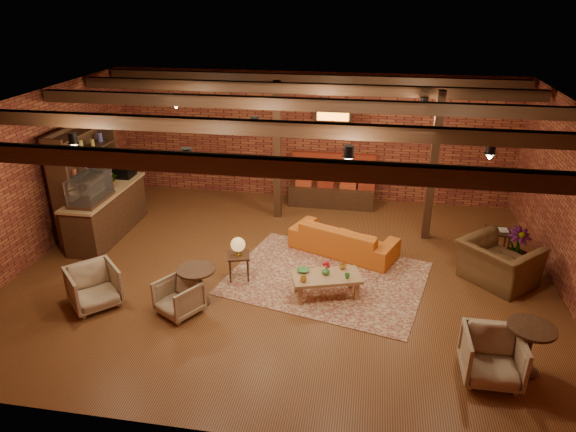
% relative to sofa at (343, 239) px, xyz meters
% --- Properties ---
extents(floor, '(10.00, 10.00, 0.00)m').
position_rel_sofa_xyz_m(floor, '(-1.07, -1.00, -0.32)').
color(floor, '#442211').
rests_on(floor, ground).
extents(ceiling, '(10.00, 8.00, 0.02)m').
position_rel_sofa_xyz_m(ceiling, '(-1.07, -1.00, 2.88)').
color(ceiling, black).
rests_on(ceiling, wall_back).
extents(wall_back, '(10.00, 0.02, 3.20)m').
position_rel_sofa_xyz_m(wall_back, '(-1.07, 3.00, 1.28)').
color(wall_back, maroon).
rests_on(wall_back, ground).
extents(wall_front, '(10.00, 0.02, 3.20)m').
position_rel_sofa_xyz_m(wall_front, '(-1.07, -5.00, 1.28)').
color(wall_front, maroon).
rests_on(wall_front, ground).
extents(wall_left, '(0.02, 8.00, 3.20)m').
position_rel_sofa_xyz_m(wall_left, '(-6.07, -1.00, 1.28)').
color(wall_left, maroon).
rests_on(wall_left, ground).
extents(ceiling_beams, '(9.80, 6.40, 0.22)m').
position_rel_sofa_xyz_m(ceiling_beams, '(-1.07, -1.00, 2.76)').
color(ceiling_beams, black).
rests_on(ceiling_beams, ceiling).
extents(ceiling_pipe, '(9.60, 0.12, 0.12)m').
position_rel_sofa_xyz_m(ceiling_pipe, '(-1.07, 0.60, 2.53)').
color(ceiling_pipe, black).
rests_on(ceiling_pipe, ceiling).
extents(post_left, '(0.16, 0.16, 3.20)m').
position_rel_sofa_xyz_m(post_left, '(-1.67, 1.60, 1.28)').
color(post_left, black).
rests_on(post_left, ground).
extents(post_right, '(0.16, 0.16, 3.20)m').
position_rel_sofa_xyz_m(post_right, '(1.73, 1.00, 1.28)').
color(post_right, black).
rests_on(post_right, ground).
extents(service_counter, '(0.80, 2.50, 1.60)m').
position_rel_sofa_xyz_m(service_counter, '(-5.17, 0.00, 0.48)').
color(service_counter, black).
rests_on(service_counter, ground).
extents(plant_counter, '(0.35, 0.39, 0.30)m').
position_rel_sofa_xyz_m(plant_counter, '(-5.07, 0.20, 0.90)').
color(plant_counter, '#337F33').
rests_on(plant_counter, service_counter).
extents(shelving_hutch, '(0.52, 2.00, 2.40)m').
position_rel_sofa_xyz_m(shelving_hutch, '(-5.57, 0.10, 0.88)').
color(shelving_hutch, black).
rests_on(shelving_hutch, ground).
extents(banquette, '(2.10, 0.70, 1.00)m').
position_rel_sofa_xyz_m(banquette, '(-0.47, 2.55, 0.18)').
color(banquette, maroon).
rests_on(banquette, ground).
extents(service_sign, '(0.86, 0.06, 0.30)m').
position_rel_sofa_xyz_m(service_sign, '(-0.47, 2.10, 2.03)').
color(service_sign, orange).
rests_on(service_sign, ceiling).
extents(ceiling_spotlights, '(6.40, 4.40, 0.28)m').
position_rel_sofa_xyz_m(ceiling_spotlights, '(-1.07, -1.00, 2.54)').
color(ceiling_spotlights, black).
rests_on(ceiling_spotlights, ceiling).
extents(rug, '(4.07, 3.44, 0.01)m').
position_rel_sofa_xyz_m(rug, '(-0.23, -1.09, -0.31)').
color(rug, maroon).
rests_on(rug, floor).
extents(sofa, '(2.33, 1.61, 0.63)m').
position_rel_sofa_xyz_m(sofa, '(0.00, 0.00, 0.00)').
color(sofa, '#C25D1B').
rests_on(sofa, floor).
extents(coffee_table, '(1.32, 0.93, 0.66)m').
position_rel_sofa_xyz_m(coffee_table, '(-0.20, -1.69, 0.05)').
color(coffee_table, olive).
rests_on(coffee_table, floor).
extents(side_table_lamp, '(0.50, 0.50, 0.85)m').
position_rel_sofa_xyz_m(side_table_lamp, '(-1.86, -1.37, 0.33)').
color(side_table_lamp, black).
rests_on(side_table_lamp, floor).
extents(round_table_left, '(0.66, 0.66, 0.68)m').
position_rel_sofa_xyz_m(round_table_left, '(-2.35, -2.30, 0.15)').
color(round_table_left, black).
rests_on(round_table_left, floor).
extents(armchair_a, '(1.06, 1.06, 0.80)m').
position_rel_sofa_xyz_m(armchair_a, '(-4.07, -2.64, 0.08)').
color(armchair_a, beige).
rests_on(armchair_a, floor).
extents(armchair_b, '(0.86, 0.85, 0.66)m').
position_rel_sofa_xyz_m(armchair_b, '(-2.56, -2.63, 0.01)').
color(armchair_b, beige).
rests_on(armchair_b, floor).
extents(armchair_right, '(1.44, 1.44, 1.08)m').
position_rel_sofa_xyz_m(armchair_right, '(2.89, -0.70, 0.22)').
color(armchair_right, brown).
rests_on(armchair_right, floor).
extents(side_table_book, '(0.50, 0.50, 0.55)m').
position_rel_sofa_xyz_m(side_table_book, '(3.11, 0.48, 0.17)').
color(side_table_book, black).
rests_on(side_table_book, floor).
extents(round_table_right, '(0.66, 0.66, 0.77)m').
position_rel_sofa_xyz_m(round_table_right, '(2.79, -3.20, 0.20)').
color(round_table_right, black).
rests_on(round_table_right, floor).
extents(armchair_far, '(0.78, 0.73, 0.80)m').
position_rel_sofa_xyz_m(armchair_far, '(2.28, -3.42, 0.08)').
color(armchair_far, beige).
rests_on(armchair_far, floor).
extents(plant_tall, '(1.87, 1.87, 2.54)m').
position_rel_sofa_xyz_m(plant_tall, '(3.33, -0.11, 0.95)').
color(plant_tall, '#4C7F4C').
rests_on(plant_tall, floor).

